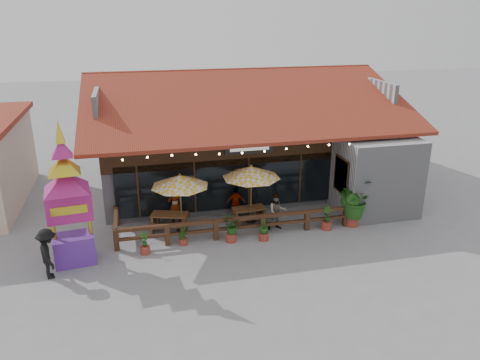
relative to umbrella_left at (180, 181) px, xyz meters
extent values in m
plane|color=gray|center=(3.78, -0.68, -2.28)|extent=(100.00, 100.00, 0.00)
cube|color=#9E9EA2|center=(3.78, 6.32, -0.28)|extent=(14.00, 10.00, 4.00)
cube|color=#332010|center=(2.28, 1.24, 0.92)|extent=(11.00, 0.16, 1.60)
cube|color=black|center=(2.28, 1.22, -0.78)|extent=(10.00, 0.12, 2.40)
cube|color=#FFBD72|center=(2.28, 1.42, -0.78)|extent=(9.80, 0.05, 2.20)
cube|color=#9E9EA2|center=(9.03, -0.03, -0.48)|extent=(3.50, 2.70, 3.60)
cube|color=#AF281C|center=(7.22, -0.18, -0.28)|extent=(0.06, 1.20, 1.50)
cube|color=#332010|center=(7.21, -0.18, -0.28)|extent=(0.04, 1.34, 1.64)
cube|color=maroon|center=(3.78, 2.82, 2.62)|extent=(15.50, 7.05, 2.37)
cube|color=maroon|center=(3.78, 9.82, 2.62)|extent=(15.50, 7.05, 2.37)
cube|color=maroon|center=(3.78, 6.32, 3.74)|extent=(15.50, 0.30, 0.12)
cube|color=#9E9EA2|center=(-3.22, 6.32, 2.42)|extent=(0.20, 9.00, 1.80)
cube|color=#9E9EA2|center=(10.78, 6.32, 2.42)|extent=(0.20, 9.00, 1.80)
cube|color=black|center=(3.28, 1.12, 0.92)|extent=(2.20, 0.10, 0.55)
cube|color=silver|center=(3.28, 1.06, 0.92)|extent=(1.80, 0.02, 0.25)
cube|color=#332010|center=(-1.72, 1.18, -0.78)|extent=(0.08, 0.08, 2.40)
cube|color=#332010|center=(0.78, 1.18, -0.78)|extent=(0.08, 0.08, 2.40)
cube|color=#332010|center=(3.28, 1.18, -0.78)|extent=(0.08, 0.08, 2.40)
cube|color=#332010|center=(5.78, 1.18, -0.78)|extent=(0.08, 0.08, 2.40)
sphere|color=#F5BF87|center=(-2.22, -0.60, 1.27)|extent=(0.09, 0.09, 0.09)
sphere|color=#F5BF87|center=(-1.27, -0.60, 1.30)|extent=(0.09, 0.09, 0.09)
sphere|color=#F5BF87|center=(-0.32, -0.60, 1.31)|extent=(0.09, 0.09, 0.09)
sphere|color=#F5BF87|center=(0.63, -0.60, 1.29)|extent=(0.09, 0.09, 0.09)
sphere|color=#F5BF87|center=(1.58, -0.60, 1.24)|extent=(0.09, 0.09, 0.09)
sphere|color=#F5BF87|center=(2.53, -0.60, 1.22)|extent=(0.09, 0.09, 0.09)
sphere|color=#F5BF87|center=(3.48, -0.60, 1.23)|extent=(0.09, 0.09, 0.09)
sphere|color=#F5BF87|center=(4.43, -0.60, 1.27)|extent=(0.09, 0.09, 0.09)
sphere|color=#F5BF87|center=(5.38, -0.60, 1.31)|extent=(0.09, 0.09, 0.09)
sphere|color=#F5BF87|center=(6.33, -0.60, 1.31)|extent=(0.09, 0.09, 0.09)
sphere|color=#F5BF87|center=(7.28, -0.60, 1.29)|extent=(0.09, 0.09, 0.09)
cube|color=#482B19|center=(-2.72, -1.18, -1.83)|extent=(0.20, 0.20, 0.90)
cube|color=#482B19|center=(-0.72, -1.18, -1.83)|extent=(0.20, 0.20, 0.90)
cube|color=#482B19|center=(1.28, -1.18, -1.83)|extent=(0.20, 0.20, 0.90)
cube|color=#482B19|center=(3.28, -1.18, -1.83)|extent=(0.20, 0.20, 0.90)
cube|color=#482B19|center=(5.28, -1.18, -1.83)|extent=(0.20, 0.20, 0.90)
cube|color=#482B19|center=(7.08, -1.18, -1.83)|extent=(0.20, 0.20, 0.90)
cube|color=#482B19|center=(2.18, -1.18, -1.43)|extent=(9.80, 0.16, 0.14)
cube|color=#482B19|center=(2.18, -1.18, -1.83)|extent=(9.80, 0.12, 0.12)
cube|color=#482B19|center=(-2.72, 0.07, -1.43)|extent=(0.16, 2.50, 0.14)
cube|color=#482B19|center=(-2.72, 1.22, -1.83)|extent=(0.20, 0.20, 0.90)
cylinder|color=brown|center=(0.00, 0.00, -1.05)|extent=(0.06, 0.06, 2.46)
cone|color=yellow|center=(0.00, 0.00, 0.01)|extent=(2.88, 2.88, 0.48)
sphere|color=brown|center=(0.00, 0.00, 0.28)|extent=(0.11, 0.11, 0.11)
cylinder|color=black|center=(0.00, 0.00, -2.25)|extent=(0.47, 0.47, 0.06)
cylinder|color=brown|center=(3.11, 0.13, -1.00)|extent=(0.07, 0.07, 2.56)
cone|color=yellow|center=(3.11, 0.13, 0.11)|extent=(3.31, 3.31, 0.50)
sphere|color=brown|center=(3.11, 0.13, 0.39)|extent=(0.11, 0.11, 0.11)
cylinder|color=black|center=(3.11, 0.13, -2.25)|extent=(0.49, 0.49, 0.07)
cube|color=brown|center=(-0.50, 0.21, -1.57)|extent=(1.70, 1.18, 0.06)
cube|color=brown|center=(-1.14, 0.43, -1.92)|extent=(0.29, 0.67, 0.72)
cube|color=brown|center=(0.15, 0.00, -1.92)|extent=(0.29, 0.67, 0.72)
cube|color=brown|center=(-0.67, -0.29, -1.86)|extent=(1.56, 0.75, 0.05)
cube|color=brown|center=(-0.33, 0.72, -1.86)|extent=(1.56, 0.75, 0.05)
cube|color=brown|center=(3.03, 0.18, -1.62)|extent=(1.48, 0.76, 0.05)
cube|color=brown|center=(2.40, 0.14, -1.95)|extent=(0.11, 0.63, 0.66)
cube|color=brown|center=(3.66, 0.22, -1.95)|extent=(0.11, 0.63, 0.66)
cube|color=brown|center=(3.06, -0.31, -1.89)|extent=(1.45, 0.34, 0.04)
cube|color=brown|center=(3.00, 0.67, -1.89)|extent=(1.45, 0.34, 0.04)
cube|color=#5A2996|center=(-4.22, -1.74, -1.74)|extent=(1.56, 1.24, 1.09)
cube|color=#A51E6C|center=(-4.22, -1.74, -0.11)|extent=(1.65, 0.41, 1.09)
cube|color=gold|center=(-4.22, -1.87, -0.11)|extent=(1.26, 0.17, 0.32)
cylinder|color=gold|center=(-4.85, -1.74, -0.29)|extent=(0.14, 0.14, 1.81)
cylinder|color=gold|center=(-3.59, -1.74, -0.29)|extent=(0.14, 0.14, 1.81)
pyramid|color=#A51E6C|center=(-4.22, -1.74, 1.34)|extent=(2.41, 2.41, 0.72)
pyramid|color=gold|center=(-4.22, -1.74, 1.93)|extent=(1.70, 1.70, 0.63)
pyramid|color=#A51E6C|center=(-4.22, -1.74, 2.52)|extent=(1.10, 1.10, 0.63)
pyramid|color=gold|center=(-4.22, -1.74, 3.20)|extent=(0.50, 0.50, 0.82)
cylinder|color=maroon|center=(7.39, -1.21, -2.07)|extent=(0.57, 0.57, 0.42)
imported|color=#205217|center=(7.39, -1.21, -1.01)|extent=(1.91, 1.99, 1.71)
sphere|color=#205217|center=(7.53, -1.30, -1.33)|extent=(0.57, 0.57, 0.57)
sphere|color=#205217|center=(7.28, -1.07, -1.14)|extent=(0.50, 0.50, 0.50)
imported|color=#332010|center=(-0.19, 0.70, -1.38)|extent=(0.77, 0.63, 1.81)
imported|color=#332010|center=(4.02, -0.80, -1.45)|extent=(0.81, 0.63, 1.66)
imported|color=#332010|center=(2.60, 0.85, -1.58)|extent=(0.89, 0.53, 1.42)
imported|color=black|center=(-4.99, -2.66, -1.35)|extent=(1.01, 1.35, 1.87)
cylinder|color=maroon|center=(-1.64, -1.72, -2.13)|extent=(0.38, 0.38, 0.31)
imported|color=#205217|center=(-1.64, -1.72, -1.66)|extent=(0.38, 0.30, 0.63)
cylinder|color=maroon|center=(-0.11, -1.31, -2.15)|extent=(0.34, 0.34, 0.27)
imported|color=#205217|center=(-0.11, -1.31, -1.73)|extent=(0.35, 0.39, 0.56)
cylinder|color=maroon|center=(1.85, -1.48, -2.11)|extent=(0.44, 0.44, 0.35)
imported|color=#205217|center=(1.85, -1.48, -1.57)|extent=(0.81, 0.76, 0.73)
cylinder|color=maroon|center=(3.19, -1.67, -2.13)|extent=(0.40, 0.40, 0.32)
imported|color=#205217|center=(3.19, -1.67, -1.64)|extent=(0.51, 0.51, 0.65)
cylinder|color=maroon|center=(6.12, -1.33, -2.11)|extent=(0.44, 0.44, 0.35)
imported|color=#205217|center=(6.12, -1.33, -1.57)|extent=(0.45, 0.46, 0.73)
camera|label=1|loc=(-1.79, -18.36, 6.69)|focal=35.00mm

